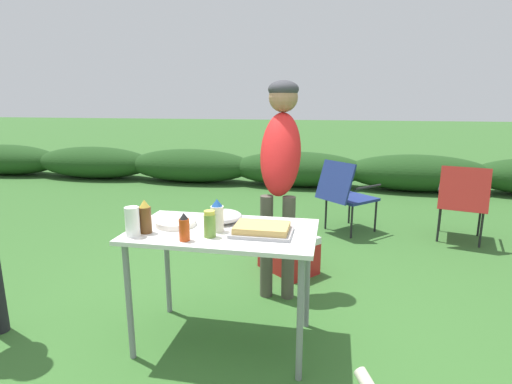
% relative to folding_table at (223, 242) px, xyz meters
% --- Properties ---
extents(ground_plane, '(60.00, 60.00, 0.00)m').
position_rel_folding_table_xyz_m(ground_plane, '(0.00, 0.00, -0.66)').
color(ground_plane, '#336028').
extents(shrub_hedge, '(14.40, 0.90, 0.61)m').
position_rel_folding_table_xyz_m(shrub_hedge, '(0.00, 4.81, -0.36)').
color(shrub_hedge, '#1E4219').
rests_on(shrub_hedge, ground).
extents(folding_table, '(1.10, 0.64, 0.74)m').
position_rel_folding_table_xyz_m(folding_table, '(0.00, 0.00, 0.00)').
color(folding_table, silver).
rests_on(folding_table, ground).
extents(food_tray, '(0.35, 0.25, 0.06)m').
position_rel_folding_table_xyz_m(food_tray, '(0.24, -0.04, 0.10)').
color(food_tray, '#9E9EA3').
rests_on(food_tray, folding_table).
extents(plate_stack, '(0.25, 0.25, 0.03)m').
position_rel_folding_table_xyz_m(plate_stack, '(-0.30, 0.02, 0.09)').
color(plate_stack, white).
rests_on(plate_stack, folding_table).
extents(mixing_bowl, '(0.24, 0.24, 0.07)m').
position_rel_folding_table_xyz_m(mixing_bowl, '(-0.04, 0.15, 0.11)').
color(mixing_bowl, silver).
rests_on(mixing_bowl, folding_table).
extents(paper_cup_stack, '(0.08, 0.08, 0.17)m').
position_rel_folding_table_xyz_m(paper_cup_stack, '(-0.47, -0.21, 0.16)').
color(paper_cup_stack, white).
rests_on(paper_cup_stack, folding_table).
extents(mayo_bottle, '(0.08, 0.08, 0.19)m').
position_rel_folding_table_xyz_m(mayo_bottle, '(-0.02, -0.04, 0.17)').
color(mayo_bottle, silver).
rests_on(mayo_bottle, folding_table).
extents(hot_sauce_bottle, '(0.06, 0.06, 0.16)m').
position_rel_folding_table_xyz_m(hot_sauce_bottle, '(-0.15, -0.23, 0.15)').
color(hot_sauce_bottle, '#CC4214').
rests_on(hot_sauce_bottle, folding_table).
extents(relish_jar, '(0.07, 0.07, 0.15)m').
position_rel_folding_table_xyz_m(relish_jar, '(-0.04, -0.14, 0.15)').
color(relish_jar, olive).
rests_on(relish_jar, folding_table).
extents(beer_bottle, '(0.07, 0.07, 0.20)m').
position_rel_folding_table_xyz_m(beer_bottle, '(-0.42, -0.14, 0.17)').
color(beer_bottle, brown).
rests_on(beer_bottle, folding_table).
extents(standing_person_in_olive_jacket, '(0.31, 0.46, 1.64)m').
position_rel_folding_table_xyz_m(standing_person_in_olive_jacket, '(0.23, 0.78, 0.40)').
color(standing_person_in_olive_jacket, '#4C473D').
rests_on(standing_person_in_olive_jacket, ground).
extents(camp_chair_green_behind_table, '(0.74, 0.74, 0.83)m').
position_rel_folding_table_xyz_m(camp_chair_green_behind_table, '(0.77, 2.35, -0.20)').
color(camp_chair_green_behind_table, navy).
rests_on(camp_chair_green_behind_table, ground).
extents(camp_chair_near_hedge, '(0.60, 0.69, 0.83)m').
position_rel_folding_table_xyz_m(camp_chair_near_hedge, '(1.98, 2.25, -0.20)').
color(camp_chair_near_hedge, maroon).
rests_on(camp_chair_near_hedge, ground).
extents(cooler_box, '(0.57, 0.55, 0.34)m').
position_rel_folding_table_xyz_m(cooler_box, '(0.27, 1.16, -0.49)').
color(cooler_box, '#B21E1E').
rests_on(cooler_box, ground).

